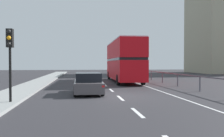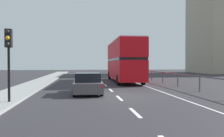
# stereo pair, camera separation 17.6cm
# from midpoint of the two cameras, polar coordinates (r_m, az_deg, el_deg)

# --- Properties ---
(ground_plane) EXTENTS (75.97, 120.00, 0.10)m
(ground_plane) POSITION_cam_midpoint_polar(r_m,az_deg,el_deg) (14.55, 1.06, -6.89)
(ground_plane) COLOR #2C2B2F
(near_sidewalk_kerb) EXTENTS (2.42, 80.00, 0.14)m
(near_sidewalk_kerb) POSITION_cam_midpoint_polar(r_m,az_deg,el_deg) (14.99, -24.46, -6.30)
(near_sidewalk_kerb) COLOR gray
(near_sidewalk_kerb) RESTS_ON ground
(lane_paint_markings) EXTENTS (3.60, 46.00, 0.01)m
(lane_paint_markings) POSITION_cam_midpoint_polar(r_m,az_deg,el_deg) (22.99, 3.14, -3.77)
(lane_paint_markings) COLOR silver
(lane_paint_markings) RESTS_ON ground
(bridge_side_railing) EXTENTS (0.10, 42.00, 1.12)m
(bridge_side_railing) POSITION_cam_midpoint_polar(r_m,az_deg,el_deg) (24.74, 12.07, -1.32)
(bridge_side_railing) COLOR #4B4C56
(bridge_side_railing) RESTS_ON ground
(double_decker_bus_red) EXTENTS (2.80, 11.24, 4.44)m
(double_decker_bus_red) POSITION_cam_midpoint_polar(r_m,az_deg,el_deg) (25.59, 2.65, 2.05)
(double_decker_bus_red) COLOR red
(double_decker_bus_red) RESTS_ON ground
(hatchback_car_near) EXTENTS (1.87, 4.11, 1.39)m
(hatchback_car_near) POSITION_cam_midpoint_polar(r_m,az_deg,el_deg) (15.60, -6.17, -3.70)
(hatchback_car_near) COLOR #4D484B
(hatchback_car_near) RESTS_ON ground
(traffic_signal_pole) EXTENTS (0.30, 0.42, 3.55)m
(traffic_signal_pole) POSITION_cam_midpoint_polar(r_m,az_deg,el_deg) (12.37, -24.14, 4.82)
(traffic_signal_pole) COLOR black
(traffic_signal_pole) RESTS_ON near_sidewalk_kerb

